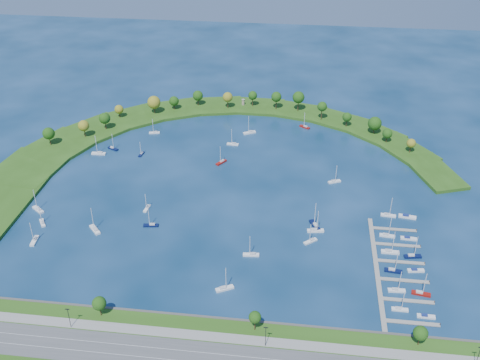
# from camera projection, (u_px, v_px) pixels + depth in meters

# --- Properties ---
(ground) EXTENTS (700.00, 700.00, 0.00)m
(ground) POSITION_uv_depth(u_px,v_px,m) (230.00, 190.00, 319.39)
(ground) COLOR #072742
(ground) RESTS_ON ground
(south_shoreline) EXTENTS (420.00, 43.10, 11.60)m
(south_shoreline) POSITION_uv_depth(u_px,v_px,m) (187.00, 355.00, 214.71)
(south_shoreline) COLOR #2A5115
(south_shoreline) RESTS_ON ground
(breakwater) EXTENTS (286.74, 247.64, 2.00)m
(breakwater) POSITION_uv_depth(u_px,v_px,m) (171.00, 145.00, 365.06)
(breakwater) COLOR #2A5115
(breakwater) RESTS_ON ground
(breakwater_trees) EXTENTS (240.01, 86.25, 15.18)m
(breakwater_trees) POSITION_uv_depth(u_px,v_px,m) (228.00, 110.00, 390.08)
(breakwater_trees) COLOR #382314
(breakwater_trees) RESTS_ON breakwater
(harbor_tower) EXTENTS (2.60, 2.60, 4.57)m
(harbor_tower) POSITION_uv_depth(u_px,v_px,m) (243.00, 102.00, 417.42)
(harbor_tower) COLOR gray
(harbor_tower) RESTS_ON breakwater
(dock_system) EXTENTS (24.28, 82.00, 1.60)m
(dock_system) POSITION_uv_depth(u_px,v_px,m) (392.00, 270.00, 258.51)
(dock_system) COLOR gray
(dock_system) RESTS_ON ground
(moored_boat_0) EXTENTS (2.59, 7.09, 10.19)m
(moored_boat_0) POSITION_uv_depth(u_px,v_px,m) (147.00, 208.00, 302.02)
(moored_boat_0) COLOR white
(moored_boat_0) RESTS_ON ground
(moored_boat_1) EXTENTS (8.07, 3.19, 11.54)m
(moored_boat_1) POSITION_uv_depth(u_px,v_px,m) (151.00, 225.00, 288.49)
(moored_boat_1) COLOR #09123C
(moored_boat_1) RESTS_ON ground
(moored_boat_2) EXTENTS (7.13, 6.44, 11.06)m
(moored_boat_2) POSITION_uv_depth(u_px,v_px,m) (311.00, 241.00, 276.95)
(moored_boat_2) COLOR white
(moored_boat_2) RESTS_ON ground
(moored_boat_3) EXTENTS (8.15, 8.58, 13.59)m
(moored_boat_3) POSITION_uv_depth(u_px,v_px,m) (95.00, 229.00, 285.11)
(moored_boat_3) COLOR white
(moored_boat_3) RESTS_ON ground
(moored_boat_4) EXTENTS (5.81, 7.33, 10.89)m
(moored_boat_4) POSITION_uv_depth(u_px,v_px,m) (42.00, 222.00, 290.40)
(moored_boat_4) COLOR white
(moored_boat_4) RESTS_ON ground
(moored_boat_5) EXTENTS (7.89, 5.40, 11.38)m
(moored_boat_5) POSITION_uv_depth(u_px,v_px,m) (113.00, 148.00, 361.39)
(moored_boat_5) COLOR #09123C
(moored_boat_5) RESTS_ON ground
(moored_boat_6) EXTENTS (9.15, 2.84, 13.33)m
(moored_boat_6) POSITION_uv_depth(u_px,v_px,m) (99.00, 153.00, 355.55)
(moored_boat_6) COLOR white
(moored_boat_6) RESTS_ON ground
(moored_boat_7) EXTENTS (3.08, 8.39, 12.07)m
(moored_boat_7) POSITION_uv_depth(u_px,v_px,m) (34.00, 240.00, 277.29)
(moored_boat_7) COLOR white
(moored_boat_7) RESTS_ON ground
(moored_boat_8) EXTENTS (7.93, 5.19, 11.37)m
(moored_boat_8) POSITION_uv_depth(u_px,v_px,m) (334.00, 181.00, 326.00)
(moored_boat_8) COLOR white
(moored_boat_8) RESTS_ON ground
(moored_boat_9) EXTENTS (8.93, 6.38, 12.97)m
(moored_boat_9) POSITION_uv_depth(u_px,v_px,m) (250.00, 132.00, 381.46)
(moored_boat_9) COLOR white
(moored_boat_9) RESTS_ON ground
(moored_boat_10) EXTENTS (8.90, 3.70, 12.69)m
(moored_boat_10) POSITION_uv_depth(u_px,v_px,m) (315.00, 230.00, 284.45)
(moored_boat_10) COLOR white
(moored_boat_10) RESTS_ON ground
(moored_boat_11) EXTENTS (7.96, 2.75, 11.49)m
(moored_boat_11) POSITION_uv_depth(u_px,v_px,m) (233.00, 144.00, 366.80)
(moored_boat_11) COLOR white
(moored_boat_11) RESTS_ON ground
(moored_boat_12) EXTENTS (7.72, 6.24, 11.54)m
(moored_boat_12) POSITION_uv_depth(u_px,v_px,m) (305.00, 127.00, 389.05)
(moored_boat_12) COLOR maroon
(moored_boat_12) RESTS_ON ground
(moored_boat_13) EXTENTS (8.58, 7.29, 13.03)m
(moored_boat_13) POSITION_uv_depth(u_px,v_px,m) (38.00, 209.00, 300.73)
(moored_boat_13) COLOR white
(moored_boat_13) RESTS_ON ground
(moored_boat_14) EXTENTS (8.49, 5.96, 12.28)m
(moored_boat_14) POSITION_uv_depth(u_px,v_px,m) (224.00, 288.00, 247.31)
(moored_boat_14) COLOR white
(moored_boat_14) RESTS_ON ground
(moored_boat_15) EXTENTS (6.32, 9.79, 14.01)m
(moored_boat_15) POSITION_uv_depth(u_px,v_px,m) (315.00, 225.00, 288.28)
(moored_boat_15) COLOR #09123C
(moored_boat_15) RESTS_ON ground
(moored_boat_16) EXTENTS (2.66, 6.77, 9.69)m
(moored_boat_16) POSITION_uv_depth(u_px,v_px,m) (141.00, 154.00, 354.97)
(moored_boat_16) COLOR #09123C
(moored_boat_16) RESTS_ON ground
(moored_boat_17) EXTENTS (7.62, 3.52, 10.81)m
(moored_boat_17) POSITION_uv_depth(u_px,v_px,m) (154.00, 132.00, 381.50)
(moored_boat_17) COLOR white
(moored_boat_17) RESTS_ON ground
(moored_boat_18) EXTENTS (8.07, 2.91, 11.61)m
(moored_boat_18) POSITION_uv_depth(u_px,v_px,m) (251.00, 254.00, 267.78)
(moored_boat_18) COLOR white
(moored_boat_18) RESTS_ON ground
(moored_boat_19) EXTENTS (6.46, 8.04, 11.99)m
(moored_boat_19) POSITION_uv_depth(u_px,v_px,m) (221.00, 162.00, 345.78)
(moored_boat_19) COLOR maroon
(moored_boat_19) RESTS_ON ground
(docked_boat_0) EXTENTS (7.13, 2.11, 10.44)m
(docked_boat_0) POSITION_uv_depth(u_px,v_px,m) (400.00, 309.00, 236.31)
(docked_boat_0) COLOR white
(docked_boat_0) RESTS_ON ground
(docked_boat_1) EXTENTS (7.62, 2.33, 1.54)m
(docked_boat_1) POSITION_uv_depth(u_px,v_px,m) (426.00, 316.00, 232.93)
(docked_boat_1) COLOR white
(docked_boat_1) RESTS_ON ground
(docked_boat_2) EXTENTS (7.83, 2.51, 11.38)m
(docked_boat_2) POSITION_uv_depth(u_px,v_px,m) (397.00, 290.00, 246.34)
(docked_boat_2) COLOR white
(docked_boat_2) RESTS_ON ground
(docked_boat_3) EXTENTS (8.51, 3.58, 12.13)m
(docked_boat_3) POSITION_uv_depth(u_px,v_px,m) (421.00, 293.00, 244.55)
(docked_boat_3) COLOR maroon
(docked_boat_3) RESTS_ON ground
(docked_boat_4) EXTENTS (8.44, 3.21, 12.11)m
(docked_boat_4) POSITION_uv_depth(u_px,v_px,m) (393.00, 270.00, 257.65)
(docked_boat_4) COLOR #09123C
(docked_boat_4) RESTS_ON ground
(docked_boat_5) EXTENTS (8.03, 3.16, 1.59)m
(docked_boat_5) POSITION_uv_depth(u_px,v_px,m) (416.00, 270.00, 258.02)
(docked_boat_5) COLOR white
(docked_boat_5) RESTS_ON ground
(docked_boat_6) EXTENTS (8.76, 2.60, 12.81)m
(docked_boat_6) POSITION_uv_depth(u_px,v_px,m) (390.00, 251.00, 269.53)
(docked_boat_6) COLOR white
(docked_boat_6) RESTS_ON ground
(docked_boat_7) EXTENTS (8.63, 3.70, 12.28)m
(docked_boat_7) POSITION_uv_depth(u_px,v_px,m) (413.00, 256.00, 266.69)
(docked_boat_7) COLOR #09123C
(docked_boat_7) RESTS_ON ground
(docked_boat_8) EXTENTS (7.99, 3.01, 11.46)m
(docked_boat_8) POSITION_uv_depth(u_px,v_px,m) (387.00, 235.00, 280.88)
(docked_boat_8) COLOR white
(docked_boat_8) RESTS_ON ground
(docked_boat_9) EXTENTS (8.15, 2.64, 1.64)m
(docked_boat_9) POSITION_uv_depth(u_px,v_px,m) (408.00, 238.00, 279.01)
(docked_boat_9) COLOR white
(docked_boat_9) RESTS_ON ground
(docked_boat_10) EXTENTS (8.20, 3.08, 11.77)m
(docked_boat_10) POSITION_uv_depth(u_px,v_px,m) (388.00, 215.00, 296.27)
(docked_boat_10) COLOR white
(docked_boat_10) RESTS_ON ground
(docked_boat_11) EXTENTS (9.48, 3.99, 1.87)m
(docked_boat_11) POSITION_uv_depth(u_px,v_px,m) (407.00, 216.00, 295.26)
(docked_boat_11) COLOR white
(docked_boat_11) RESTS_ON ground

